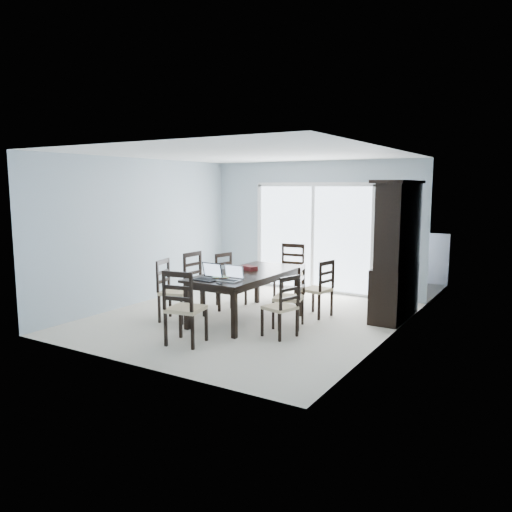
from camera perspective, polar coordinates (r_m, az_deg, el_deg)
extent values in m
plane|color=#EBE4C9|center=(8.10, -1.01, -7.10)|extent=(5.00, 5.00, 0.00)
plane|color=white|center=(7.83, -1.06, 11.59)|extent=(5.00, 5.00, 0.00)
cube|color=#A4B6C3|center=(10.05, 6.62, 3.34)|extent=(4.50, 0.02, 2.60)
cube|color=#A4B6C3|center=(9.26, -12.91, 2.79)|extent=(0.02, 5.00, 2.60)
cube|color=#A4B6C3|center=(6.93, 14.89, 1.01)|extent=(0.02, 5.00, 2.60)
cube|color=gray|center=(11.15, 8.66, -3.25)|extent=(4.50, 2.00, 0.10)
cube|color=#99999E|center=(11.97, 10.57, 0.40)|extent=(4.50, 0.06, 1.10)
cube|color=black|center=(7.94, -1.03, -2.01)|extent=(1.00, 2.20, 0.04)
cube|color=black|center=(7.95, -1.02, -2.43)|extent=(0.88, 2.08, 0.10)
cube|color=black|center=(7.47, -7.89, -5.75)|extent=(0.07, 0.07, 0.69)
cube|color=black|center=(6.98, -2.50, -6.66)|extent=(0.07, 0.07, 0.69)
cube|color=black|center=(9.06, 0.12, -3.22)|extent=(0.07, 0.07, 0.69)
cube|color=black|center=(8.67, 4.88, -3.77)|extent=(0.07, 0.07, 0.69)
cube|color=black|center=(8.32, 15.54, -3.97)|extent=(0.45, 1.30, 0.85)
cube|color=black|center=(8.17, 16.03, 3.41)|extent=(0.38, 1.30, 1.30)
cube|color=black|center=(8.15, 16.01, 8.15)|extent=(0.50, 1.38, 0.05)
cube|color=black|center=(7.82, 13.83, 3.29)|extent=(0.02, 0.36, 1.18)
cube|color=black|center=(8.22, 14.71, 3.48)|extent=(0.02, 0.36, 1.18)
cube|color=black|center=(8.62, 15.52, 3.66)|extent=(0.02, 0.36, 1.18)
cube|color=silver|center=(10.06, 6.54, 1.91)|extent=(2.40, 0.02, 2.10)
cube|color=white|center=(9.99, 6.61, 8.13)|extent=(2.52, 0.05, 0.08)
cube|color=white|center=(10.05, 6.51, 1.90)|extent=(0.06, 0.05, 2.10)
cube|color=white|center=(10.21, 6.42, -3.83)|extent=(2.52, 0.05, 0.05)
cube|color=black|center=(8.25, -9.79, -5.39)|extent=(0.04, 0.04, 0.43)
cube|color=black|center=(7.92, -10.99, -5.99)|extent=(0.04, 0.04, 0.43)
cube|color=black|center=(8.10, -7.36, -5.60)|extent=(0.04, 0.04, 0.43)
cube|color=black|center=(7.76, -8.49, -6.23)|extent=(0.04, 0.04, 0.43)
cube|color=#D2BE8C|center=(7.95, -9.20, -4.12)|extent=(0.51, 0.51, 0.05)
cube|color=black|center=(8.73, -6.25, -4.53)|extent=(0.04, 0.04, 0.45)
cube|color=black|center=(8.44, -8.01, -4.99)|extent=(0.04, 0.04, 0.45)
cube|color=black|center=(8.48, -4.23, -4.87)|extent=(0.04, 0.04, 0.45)
cube|color=black|center=(8.18, -5.96, -5.37)|extent=(0.04, 0.04, 0.45)
cube|color=#D2BE8C|center=(8.40, -6.14, -3.28)|extent=(0.46, 0.46, 0.05)
cube|color=black|center=(9.17, -2.82, -4.00)|extent=(0.04, 0.04, 0.41)
cube|color=black|center=(8.92, -4.47, -4.35)|extent=(0.04, 0.04, 0.41)
cube|color=black|center=(8.92, -1.18, -4.33)|extent=(0.04, 0.04, 0.41)
cube|color=black|center=(8.67, -2.84, -4.70)|extent=(0.04, 0.04, 0.41)
cube|color=#D2BE8C|center=(8.87, -2.84, -2.91)|extent=(0.47, 0.47, 0.05)
cube|color=black|center=(6.87, 2.74, -8.18)|extent=(0.04, 0.04, 0.39)
cube|color=black|center=(7.12, 4.71, -7.63)|extent=(0.04, 0.04, 0.39)
cube|color=black|center=(7.11, 0.71, -7.61)|extent=(0.04, 0.04, 0.39)
cube|color=black|center=(7.35, 2.69, -7.11)|extent=(0.04, 0.04, 0.39)
cube|color=#D2BE8C|center=(7.05, 2.72, -5.90)|extent=(0.47, 0.47, 0.05)
cube|color=black|center=(7.36, 4.82, -6.98)|extent=(0.04, 0.04, 0.42)
cube|color=black|center=(7.72, 5.35, -6.28)|extent=(0.04, 0.04, 0.42)
cube|color=black|center=(7.44, 1.99, -6.80)|extent=(0.04, 0.04, 0.42)
cube|color=black|center=(7.79, 2.64, -6.12)|extent=(0.04, 0.04, 0.42)
cube|color=#D2BE8C|center=(7.52, 3.72, -4.81)|extent=(0.51, 0.51, 0.05)
cube|color=black|center=(7.98, 7.22, -5.85)|extent=(0.04, 0.04, 0.41)
cube|color=black|center=(8.28, 8.64, -5.37)|extent=(0.04, 0.04, 0.41)
cube|color=black|center=(8.19, 5.08, -5.47)|extent=(0.04, 0.04, 0.41)
cube|color=black|center=(8.48, 6.55, -5.02)|extent=(0.04, 0.04, 0.41)
cube|color=#D2BE8C|center=(8.18, 6.90, -3.85)|extent=(0.47, 0.47, 0.05)
cube|color=black|center=(6.78, -10.28, -8.28)|extent=(0.04, 0.04, 0.45)
cube|color=black|center=(6.59, -7.26, -8.70)|extent=(0.04, 0.04, 0.45)
cube|color=black|center=(7.11, -8.62, -7.47)|extent=(0.04, 0.04, 0.45)
cube|color=black|center=(6.93, -5.70, -7.83)|extent=(0.04, 0.04, 0.45)
cube|color=#D2BE8C|center=(6.78, -8.01, -6.01)|extent=(0.52, 0.52, 0.05)
cube|color=black|center=(9.43, 5.36, -3.53)|extent=(0.04, 0.04, 0.46)
cube|color=black|center=(9.56, 3.05, -3.34)|extent=(0.04, 0.04, 0.46)
cube|color=black|center=(9.05, 4.51, -4.01)|extent=(0.04, 0.04, 0.46)
cube|color=black|center=(9.19, 2.12, -3.80)|extent=(0.04, 0.04, 0.46)
cube|color=#D2BE8C|center=(9.26, 3.77, -2.11)|extent=(0.50, 0.50, 0.05)
cube|color=black|center=(7.31, -5.72, -2.69)|extent=(0.37, 0.27, 0.02)
cube|color=silver|center=(7.28, -5.73, -1.75)|extent=(0.31, 0.06, 0.19)
cube|color=#B7B7BA|center=(7.20, -3.11, -2.83)|extent=(0.33, 0.23, 0.02)
cube|color=silver|center=(7.18, -3.12, -1.93)|extent=(0.29, 0.04, 0.18)
cube|color=maroon|center=(7.38, -4.07, -2.53)|extent=(0.26, 0.23, 0.03)
cube|color=gold|center=(7.37, -4.01, -2.39)|extent=(0.30, 0.27, 0.01)
cube|color=black|center=(7.03, -4.24, -3.14)|extent=(0.12, 0.09, 0.01)
cube|color=#54101C|center=(8.12, -0.82, -1.38)|extent=(0.32, 0.23, 0.07)
cube|color=maroon|center=(11.38, 6.07, -0.51)|extent=(1.73, 1.54, 0.86)
cube|color=gray|center=(11.32, 6.10, 1.79)|extent=(1.78, 1.59, 0.06)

